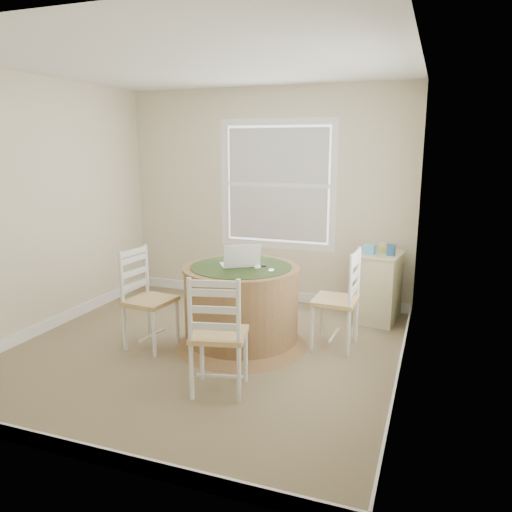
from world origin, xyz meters
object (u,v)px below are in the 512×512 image
at_px(chair_right, 335,300).
at_px(corner_chest, 379,287).
at_px(round_table, 241,303).
at_px(chair_near, 219,334).
at_px(laptop, 240,263).
at_px(chair_left, 150,300).

distance_m(chair_right, corner_chest, 0.98).
xyz_separation_m(round_table, chair_near, (0.18, -0.92, 0.04)).
bearing_deg(round_table, corner_chest, 32.17).
distance_m(round_table, chair_near, 0.94).
bearing_deg(laptop, chair_left, -7.99).
bearing_deg(round_table, chair_near, -92.50).
bearing_deg(corner_chest, chair_left, -135.04).
distance_m(round_table, laptop, 0.39).
xyz_separation_m(chair_near, chair_right, (0.68, 1.19, 0.00)).
height_order(round_table, corner_chest, round_table).
xyz_separation_m(chair_right, laptop, (-0.88, -0.25, 0.35)).
bearing_deg(corner_chest, laptop, -128.36).
height_order(round_table, laptop, laptop).
distance_m(chair_near, chair_right, 1.37).
xyz_separation_m(chair_left, corner_chest, (1.96, 1.54, -0.09)).
distance_m(round_table, corner_chest, 1.67).
bearing_deg(chair_right, chair_near, -27.79).
xyz_separation_m(round_table, chair_right, (0.86, 0.27, 0.04)).
xyz_separation_m(chair_right, corner_chest, (0.30, 0.93, -0.09)).
bearing_deg(chair_right, round_table, -70.62).
bearing_deg(chair_left, chair_near, -114.26).
xyz_separation_m(round_table, chair_left, (-0.80, -0.35, 0.04)).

